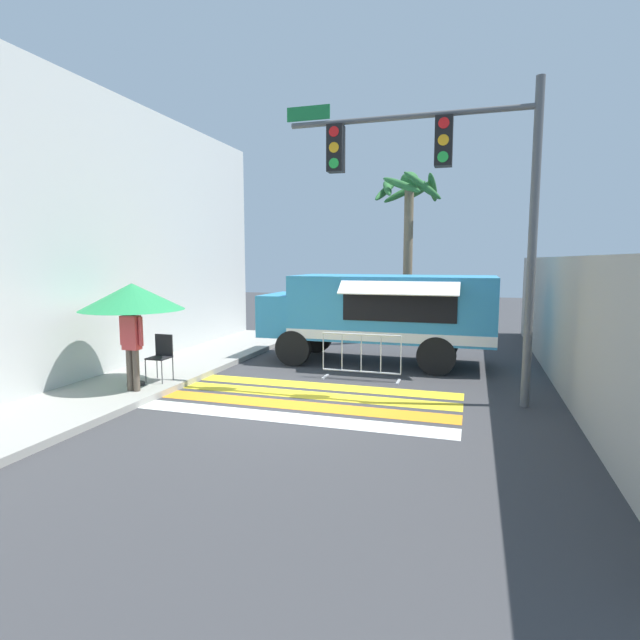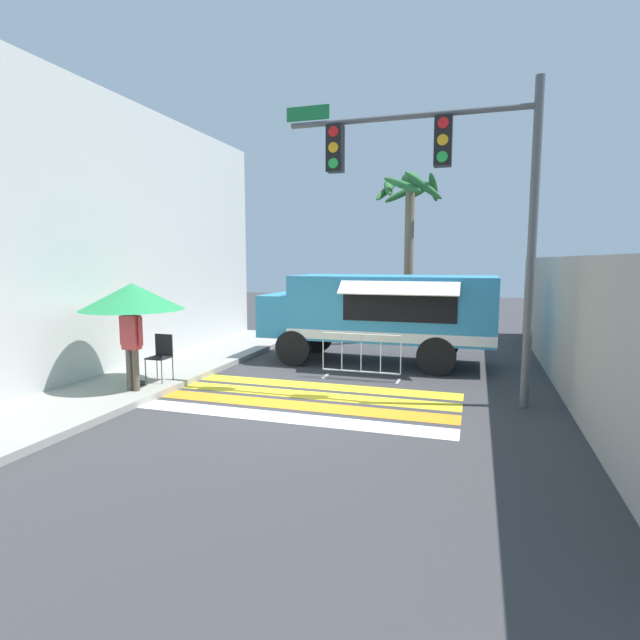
% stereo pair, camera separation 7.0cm
% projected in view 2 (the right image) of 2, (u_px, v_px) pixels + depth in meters
% --- Properties ---
extents(ground_plane, '(60.00, 60.00, 0.00)m').
position_uv_depth(ground_plane, '(292.00, 401.00, 9.74)').
color(ground_plane, '#38383A').
extents(sidewalk_left, '(4.40, 16.00, 0.13)m').
position_uv_depth(sidewalk_left, '(91.00, 380.00, 11.16)').
color(sidewalk_left, '#99968E').
rests_on(sidewalk_left, ground_plane).
extents(building_left_facade, '(0.25, 16.00, 6.60)m').
position_uv_depth(building_left_facade, '(78.00, 234.00, 10.80)').
color(building_left_facade, silver).
rests_on(building_left_facade, ground_plane).
extents(concrete_wall_right, '(0.20, 16.00, 2.82)m').
position_uv_depth(concrete_wall_right, '(561.00, 322.00, 10.88)').
color(concrete_wall_right, '#A39E93').
rests_on(concrete_wall_right, ground_plane).
extents(crosswalk_painted, '(6.40, 2.84, 0.01)m').
position_uv_depth(crosswalk_painted, '(294.00, 399.00, 9.88)').
color(crosswalk_painted, white).
rests_on(crosswalk_painted, ground_plane).
extents(food_truck, '(6.07, 2.64, 2.34)m').
position_uv_depth(food_truck, '(375.00, 310.00, 13.22)').
color(food_truck, '#338CBF').
rests_on(food_truck, ground_plane).
extents(traffic_signal_pole, '(4.81, 0.29, 5.95)m').
position_uv_depth(traffic_signal_pole, '(445.00, 180.00, 9.34)').
color(traffic_signal_pole, '#515456').
rests_on(traffic_signal_pole, ground_plane).
extents(patio_umbrella, '(2.10, 2.10, 2.14)m').
position_uv_depth(patio_umbrella, '(132.00, 297.00, 10.26)').
color(patio_umbrella, black).
rests_on(patio_umbrella, sidewalk_left).
extents(folding_chair, '(0.43, 0.43, 1.00)m').
position_uv_depth(folding_chair, '(161.00, 353.00, 10.85)').
color(folding_chair, '#4C4C51').
rests_on(folding_chair, sidewalk_left).
extents(vendor_person, '(0.53, 0.24, 1.79)m').
position_uv_depth(vendor_person, '(131.00, 340.00, 9.92)').
color(vendor_person, brown).
rests_on(vendor_person, sidewalk_left).
extents(barricade_front, '(1.84, 0.44, 1.08)m').
position_uv_depth(barricade_front, '(361.00, 357.00, 11.42)').
color(barricade_front, '#B7BABF').
rests_on(barricade_front, ground_plane).
extents(palm_tree, '(2.30, 2.28, 5.61)m').
position_uv_depth(palm_tree, '(409.00, 216.00, 16.42)').
color(palm_tree, '#7A664C').
rests_on(palm_tree, ground_plane).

